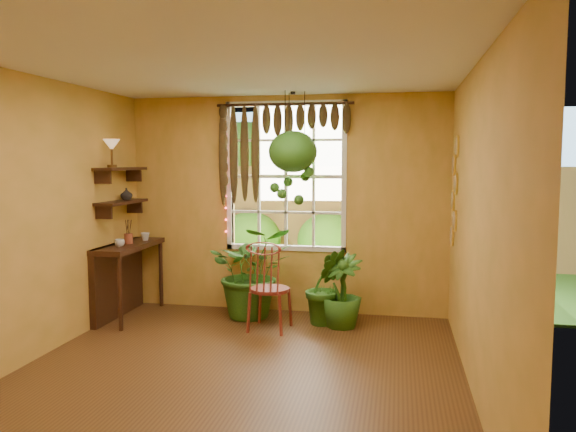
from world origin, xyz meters
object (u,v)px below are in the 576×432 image
potted_plant_mid (326,286)px  hanging_basket (293,158)px  counter_ledge (121,272)px  potted_plant_left (252,271)px  windsor_chair (269,301)px

potted_plant_mid → hanging_basket: (-0.43, 0.17, 1.48)m
counter_ledge → potted_plant_left: 1.60m
hanging_basket → potted_plant_left: bearing=-175.5°
hanging_basket → windsor_chair: bearing=-108.1°
counter_ledge → hanging_basket: size_ratio=0.90×
windsor_chair → hanging_basket: hanging_basket is taller
counter_ledge → windsor_chair: windsor_chair is taller
potted_plant_left → potted_plant_mid: potted_plant_left is taller
hanging_basket → potted_plant_mid: bearing=-22.1°
potted_plant_left → potted_plant_mid: (0.92, -0.13, -0.12)m
counter_ledge → potted_plant_mid: 2.50m
potted_plant_left → hanging_basket: 1.45m
windsor_chair → potted_plant_left: bearing=128.8°
potted_plant_left → hanging_basket: hanging_basket is taller
windsor_chair → hanging_basket: size_ratio=0.88×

